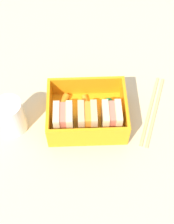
% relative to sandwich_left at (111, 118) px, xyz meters
% --- Properties ---
extents(ground_plane, '(1.20, 1.20, 0.02)m').
position_rel_sandwich_left_xyz_m(ground_plane, '(0.05, -0.02, -0.05)').
color(ground_plane, beige).
extents(bento_tray, '(0.16, 0.13, 0.01)m').
position_rel_sandwich_left_xyz_m(bento_tray, '(0.05, -0.02, -0.04)').
color(bento_tray, orange).
rests_on(bento_tray, ground_plane).
extents(bento_rim, '(0.16, 0.13, 0.05)m').
position_rel_sandwich_left_xyz_m(bento_rim, '(0.05, -0.02, -0.00)').
color(bento_rim, orange).
rests_on(bento_rim, bento_tray).
extents(sandwich_left, '(0.04, 0.05, 0.06)m').
position_rel_sandwich_left_xyz_m(sandwich_left, '(0.00, 0.00, 0.00)').
color(sandwich_left, beige).
rests_on(sandwich_left, bento_tray).
extents(sandwich_center_left, '(0.04, 0.05, 0.06)m').
position_rel_sandwich_left_xyz_m(sandwich_center_left, '(0.05, 0.00, 0.00)').
color(sandwich_center_left, tan).
rests_on(sandwich_center_left, bento_tray).
extents(sandwich_center, '(0.04, 0.05, 0.06)m').
position_rel_sandwich_left_xyz_m(sandwich_center, '(0.09, 0.00, 0.00)').
color(sandwich_center, beige).
rests_on(sandwich_center, bento_tray).
extents(strawberry_far_left, '(0.02, 0.02, 0.03)m').
position_rel_sandwich_left_xyz_m(strawberry_far_left, '(0.00, -0.04, -0.02)').
color(strawberry_far_left, red).
rests_on(strawberry_far_left, bento_tray).
extents(carrot_stick_far_left, '(0.02, 0.05, 0.01)m').
position_rel_sandwich_left_xyz_m(carrot_stick_far_left, '(0.04, -0.05, -0.02)').
color(carrot_stick_far_left, orange).
rests_on(carrot_stick_far_left, bento_tray).
extents(carrot_stick_left, '(0.03, 0.04, 0.01)m').
position_rel_sandwich_left_xyz_m(carrot_stick_left, '(0.10, -0.06, -0.02)').
color(carrot_stick_left, orange).
rests_on(carrot_stick_left, bento_tray).
extents(chopstick_pair, '(0.08, 0.18, 0.01)m').
position_rel_sandwich_left_xyz_m(chopstick_pair, '(-0.09, -0.04, -0.04)').
color(chopstick_pair, '#D4B773').
rests_on(chopstick_pair, ground_plane).
extents(drinking_glass, '(0.05, 0.05, 0.08)m').
position_rel_sandwich_left_xyz_m(drinking_glass, '(0.20, -0.01, -0.00)').
color(drinking_glass, white).
rests_on(drinking_glass, ground_plane).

